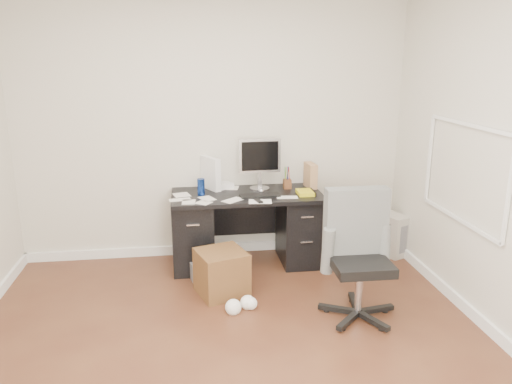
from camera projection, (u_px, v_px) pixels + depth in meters
ground at (234, 356)px, 3.58m from camera, size 4.00×4.00×0.00m
room_shell at (236, 125)px, 3.18m from camera, size 4.02×4.02×2.71m
desk at (247, 227)px, 5.09m from camera, size 1.50×0.70×0.75m
loose_papers at (227, 196)px, 4.92m from camera, size 1.10×0.60×0.00m
lcd_monitor at (260, 164)px, 5.08m from camera, size 0.44×0.26×0.54m
keyboard at (260, 196)px, 4.89m from camera, size 0.40×0.17×0.02m
computer_mouse at (261, 191)px, 4.99m from camera, size 0.06×0.06×0.06m
travel_mug at (201, 187)px, 4.92m from camera, size 0.09×0.09×0.17m
white_binder at (211, 173)px, 5.13m from camera, size 0.26×0.32×0.33m
magazine_file at (310, 175)px, 5.21m from camera, size 0.13×0.23×0.26m
pen_cup at (287, 178)px, 5.16m from camera, size 0.10×0.10×0.23m
yellow_book at (306, 193)px, 4.97m from camera, size 0.16×0.21×0.04m
paper_remote at (260, 201)px, 4.72m from camera, size 0.24×0.20×0.02m
office_chair at (361, 257)px, 3.99m from camera, size 0.61×0.61×1.06m
pc_tower at (388, 233)px, 5.42m from camera, size 0.36×0.49×0.45m
shopping_bag at (361, 258)px, 4.87m from camera, size 0.29×0.23×0.36m
wicker_basket at (222, 272)px, 4.48m from camera, size 0.51×0.51×0.41m
desk_printer at (207, 272)px, 4.77m from camera, size 0.33×0.29×0.17m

